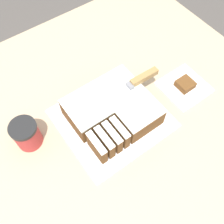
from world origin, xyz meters
The scene contains 8 objects.
ground_plane centered at (0.00, 0.00, 0.00)m, with size 8.00×8.00×0.00m, color #4C4742.
countertop centered at (0.00, 0.00, 0.45)m, with size 1.40×1.10×0.89m.
cake_board centered at (0.08, -0.02, 0.90)m, with size 0.35×0.33×0.01m.
cake centered at (0.08, -0.02, 0.94)m, with size 0.26×0.24×0.08m.
knife centered at (0.19, 0.00, 0.99)m, with size 0.30×0.03×0.02m.
coffee_cup centered at (-0.19, 0.07, 0.94)m, with size 0.09×0.09×0.10m.
paper_napkin centered at (0.38, -0.07, 0.90)m, with size 0.16×0.16×0.01m.
brownie centered at (0.38, -0.07, 0.91)m, with size 0.06×0.06×0.03m.
Camera 1 is at (-0.18, -0.39, 1.69)m, focal length 42.00 mm.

